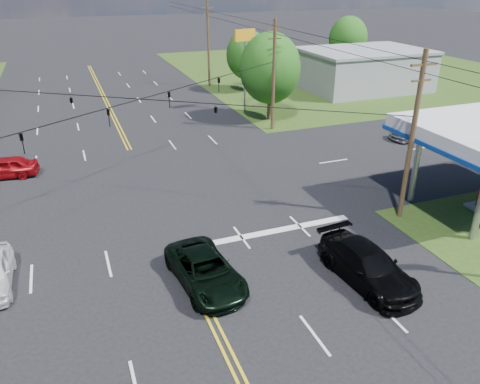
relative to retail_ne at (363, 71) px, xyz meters
name	(u,v)px	position (x,y,z in m)	size (l,w,h in m)	color
ground	(149,189)	(-30.00, -20.00, -2.20)	(280.00, 280.00, 0.00)	black
grass_ne	(343,69)	(5.00, 12.00, -2.20)	(46.00, 48.00, 0.03)	#284415
stop_bar	(267,233)	(-25.00, -28.00, -2.20)	(10.00, 0.50, 0.02)	silver
retail_ne	(363,71)	(0.00, 0.00, 0.00)	(14.00, 10.00, 4.40)	gray
pole_se	(412,136)	(-17.00, -29.00, 2.72)	(1.60, 0.28, 9.50)	#3E2E1A
pole_ne	(274,75)	(-17.00, -11.00, 2.72)	(1.60, 0.28, 9.50)	#3E2E1A
pole_right_far	(208,43)	(-17.00, 8.00, 2.97)	(1.60, 0.28, 10.00)	#3E2E1A
span_wire_signals	(140,99)	(-30.00, -20.00, 3.80)	(26.00, 18.00, 1.13)	black
power_lines	(142,60)	(-30.00, -22.00, 6.40)	(26.04, 100.00, 0.64)	black
tree_right_a	(270,68)	(-16.00, -8.00, 2.67)	(5.70, 5.70, 8.18)	#3E2E1A
tree_right_b	(247,55)	(-13.50, 4.00, 2.02)	(4.94, 4.94, 7.09)	#3E2E1A
tree_far_r	(348,39)	(4.00, 10.00, 2.34)	(5.32, 5.32, 7.63)	#3E2E1A
pickup_dkgreen	(205,270)	(-29.50, -31.25, -1.47)	(2.43, 5.27, 1.47)	black
suv_black	(368,265)	(-22.49, -33.63, -1.38)	(2.28, 5.62, 1.63)	black
sedan_red	(5,167)	(-38.82, -14.50, -1.47)	(1.72, 4.28, 1.46)	#9B0B10
sedan_far	(419,129)	(-6.29, -17.78, -1.41)	(2.20, 5.42, 1.57)	#9C9CA1
polesign_ne	(245,48)	(-17.00, -4.10, 4.06)	(2.22, 0.64, 8.04)	#A5A5AA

